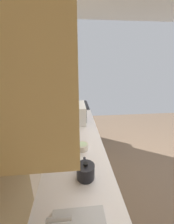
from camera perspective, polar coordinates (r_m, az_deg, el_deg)
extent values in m
plane|color=brown|center=(2.69, 23.52, -25.02)|extent=(5.92, 5.92, 0.00)
cube|color=beige|center=(1.71, -17.59, 2.79)|extent=(3.82, 0.12, 2.71)
cube|color=tan|center=(1.82, -4.07, -29.52)|extent=(2.81, 0.61, 0.91)
cube|color=white|center=(1.50, -4.52, -17.95)|extent=(2.84, 0.64, 0.02)
cube|color=#332819|center=(1.84, 6.86, -28.68)|extent=(0.01, 0.01, 0.83)
cube|color=#332819|center=(2.17, 4.11, -19.46)|extent=(0.01, 0.01, 0.83)
cube|color=#332819|center=(2.55, 2.33, -12.77)|extent=(0.01, 0.01, 0.83)
cube|color=tan|center=(1.19, -13.27, 18.60)|extent=(1.56, 0.32, 0.71)
cube|color=#997A4C|center=(0.78, -29.86, -32.07)|extent=(0.49, 0.02, 0.51)
cube|color=white|center=(0.78, -30.41, -31.97)|extent=(0.43, 0.01, 0.45)
cube|color=black|center=(3.24, -5.00, -5.02)|extent=(0.67, 0.62, 0.93)
cube|color=black|center=(3.27, 0.56, -5.54)|extent=(0.53, 0.01, 0.51)
cube|color=black|center=(3.07, -5.26, 3.01)|extent=(0.64, 0.59, 0.02)
cube|color=black|center=(3.06, -10.73, 4.24)|extent=(0.64, 0.04, 0.18)
cylinder|color=#38383D|center=(2.92, -3.06, 2.51)|extent=(0.11, 0.11, 0.01)
cylinder|color=#38383D|center=(3.21, -3.32, 4.11)|extent=(0.11, 0.11, 0.01)
cylinder|color=#38383D|center=(2.92, -7.41, 2.36)|extent=(0.11, 0.11, 0.01)
cylinder|color=#38383D|center=(3.21, -7.29, 3.98)|extent=(0.11, 0.11, 0.01)
cylinder|color=#B7BABF|center=(0.80, -11.58, -37.58)|extent=(0.02, 0.11, 0.02)
cube|color=white|center=(2.21, -5.72, -0.32)|extent=(0.48, 0.38, 0.28)
cube|color=black|center=(2.18, -0.64, -0.55)|extent=(0.30, 0.01, 0.20)
cube|color=#2D2D33|center=(2.40, -1.12, 1.41)|extent=(0.09, 0.01, 0.20)
cylinder|color=silver|center=(1.56, -1.92, -14.20)|extent=(0.13, 0.13, 0.07)
cylinder|color=#D3EFBE|center=(1.55, -1.93, -13.69)|extent=(0.11, 0.11, 0.03)
cylinder|color=black|center=(1.23, -0.59, -23.48)|extent=(0.15, 0.15, 0.12)
cylinder|color=black|center=(1.18, -0.60, -20.89)|extent=(0.04, 0.04, 0.02)
cylinder|color=black|center=(1.28, -0.94, -20.13)|extent=(0.09, 0.02, 0.05)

